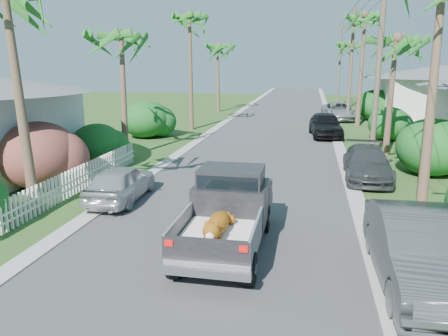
% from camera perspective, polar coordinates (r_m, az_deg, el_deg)
% --- Properties ---
extents(ground, '(120.00, 120.00, 0.00)m').
position_cam_1_polar(ground, '(10.49, -4.12, -13.74)').
color(ground, '#30521E').
rests_on(ground, ground).
extents(road, '(8.00, 100.00, 0.02)m').
position_cam_1_polar(road, '(34.41, 6.81, 5.50)').
color(road, '#38383A').
rests_on(road, ground).
extents(curb_left, '(0.60, 100.00, 0.06)m').
position_cam_1_polar(curb_left, '(34.98, -0.27, 5.76)').
color(curb_left, '#A5A39E').
rests_on(curb_left, ground).
extents(curb_right, '(0.60, 100.00, 0.06)m').
position_cam_1_polar(curb_right, '(34.36, 14.00, 5.22)').
color(curb_right, '#A5A39E').
rests_on(curb_right, ground).
extents(pickup_truck, '(1.98, 5.12, 2.06)m').
position_cam_1_polar(pickup_truck, '(11.80, 0.73, -5.20)').
color(pickup_truck, black).
rests_on(pickup_truck, ground).
extents(parked_car_rn, '(1.83, 5.00, 1.64)m').
position_cam_1_polar(parked_car_rn, '(10.58, 24.18, -9.86)').
color(parked_car_rn, '#34383A').
rests_on(parked_car_rn, ground).
extents(parked_car_rm, '(2.00, 4.66, 1.34)m').
position_cam_1_polar(parked_car_rm, '(19.38, 18.19, 0.57)').
color(parked_car_rm, '#323538').
rests_on(parked_car_rm, ground).
extents(parked_car_rf, '(2.36, 4.89, 1.61)m').
position_cam_1_polar(parked_car_rf, '(29.71, 13.13, 5.51)').
color(parked_car_rf, black).
rests_on(parked_car_rf, ground).
extents(parked_car_rd, '(3.06, 5.55, 1.47)m').
position_cam_1_polar(parked_car_rd, '(39.05, 14.78, 7.18)').
color(parked_car_rd, '#A8ABAF').
rests_on(parked_car_rd, ground).
extents(parked_car_ln, '(1.70, 3.90, 1.31)m').
position_cam_1_polar(parked_car_ln, '(15.92, -13.33, -1.92)').
color(parked_car_ln, '#B7BBBF').
rests_on(parked_car_ln, ground).
extents(palm_l_b, '(4.40, 4.40, 7.40)m').
position_cam_1_polar(palm_l_b, '(22.99, -13.40, 16.59)').
color(palm_l_b, brown).
rests_on(palm_l_b, ground).
extents(palm_l_c, '(4.40, 4.40, 9.20)m').
position_cam_1_polar(palm_l_c, '(32.27, -4.52, 19.09)').
color(palm_l_c, brown).
rests_on(palm_l_c, ground).
extents(palm_l_d, '(4.40, 4.40, 7.70)m').
position_cam_1_polar(palm_l_d, '(43.94, -0.81, 15.75)').
color(palm_l_d, brown).
rests_on(palm_l_d, ground).
extents(palm_r_b, '(4.40, 4.40, 7.20)m').
position_cam_1_polar(palm_r_b, '(24.36, 21.54, 15.38)').
color(palm_r_b, brown).
rests_on(palm_r_b, ground).
extents(palm_r_c, '(4.40, 4.40, 9.40)m').
position_cam_1_polar(palm_r_c, '(35.33, 17.95, 18.35)').
color(palm_r_c, brown).
rests_on(palm_r_c, ground).
extents(palm_r_d, '(4.40, 4.40, 8.00)m').
position_cam_1_polar(palm_r_d, '(49.18, 16.30, 15.34)').
color(palm_r_d, brown).
rests_on(palm_r_d, ground).
extents(shrub_l_b, '(3.00, 3.30, 2.60)m').
position_cam_1_polar(shrub_l_b, '(18.52, -23.02, 1.58)').
color(shrub_l_b, '#BB1A43').
rests_on(shrub_l_b, ground).
extents(shrub_l_c, '(2.40, 2.64, 2.00)m').
position_cam_1_polar(shrub_l_c, '(21.75, -16.25, 2.97)').
color(shrub_l_c, '#154B18').
rests_on(shrub_l_c, ground).
extents(shrub_l_d, '(3.20, 3.52, 2.40)m').
position_cam_1_polar(shrub_l_d, '(29.18, -10.20, 6.29)').
color(shrub_l_d, '#154B18').
rests_on(shrub_l_d, ground).
extents(shrub_r_b, '(3.00, 3.30, 2.50)m').
position_cam_1_polar(shrub_r_b, '(20.98, 25.53, 2.50)').
color(shrub_r_b, '#154B18').
rests_on(shrub_r_b, ground).
extents(shrub_r_c, '(2.60, 2.86, 2.10)m').
position_cam_1_polar(shrub_r_c, '(29.65, 20.76, 5.45)').
color(shrub_r_c, '#154B18').
rests_on(shrub_r_c, ground).
extents(shrub_r_d, '(3.20, 3.52, 2.60)m').
position_cam_1_polar(shrub_r_d, '(39.52, 19.18, 7.78)').
color(shrub_r_d, '#154B18').
rests_on(shrub_r_d, ground).
extents(picket_fence, '(0.10, 11.00, 1.00)m').
position_cam_1_polar(picket_fence, '(17.34, -18.73, -1.53)').
color(picket_fence, white).
rests_on(picket_fence, ground).
extents(house_right_far, '(9.00, 8.00, 4.60)m').
position_cam_1_polar(house_right_far, '(40.46, 26.37, 8.41)').
color(house_right_far, silver).
rests_on(house_right_far, ground).
extents(utility_pole_b, '(1.60, 0.26, 9.00)m').
position_cam_1_polar(utility_pole_b, '(22.20, 19.54, 12.31)').
color(utility_pole_b, brown).
rests_on(utility_pole_b, ground).
extents(utility_pole_c, '(1.60, 0.26, 9.00)m').
position_cam_1_polar(utility_pole_c, '(37.11, 16.25, 12.77)').
color(utility_pole_c, brown).
rests_on(utility_pole_c, ground).
extents(utility_pole_d, '(1.60, 0.26, 9.00)m').
position_cam_1_polar(utility_pole_d, '(52.07, 14.85, 12.95)').
color(utility_pole_d, brown).
rests_on(utility_pole_d, ground).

